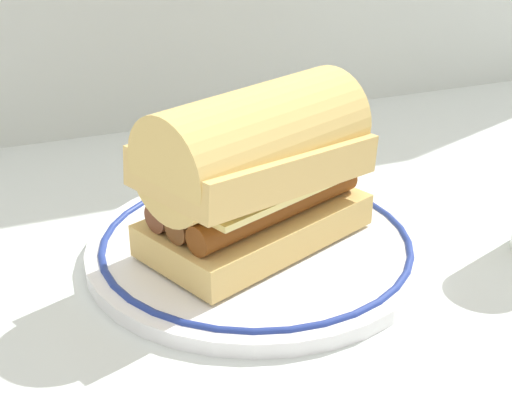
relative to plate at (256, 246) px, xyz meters
name	(u,v)px	position (x,y,z in m)	size (l,w,h in m)	color
ground_plane	(291,270)	(0.02, -0.03, -0.01)	(1.50, 1.50, 0.00)	silver
plate	(256,246)	(0.00, 0.00, 0.00)	(0.27, 0.27, 0.01)	white
sausage_sandwich	(256,167)	(0.00, 0.00, 0.07)	(0.20, 0.16, 0.12)	#E2B967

